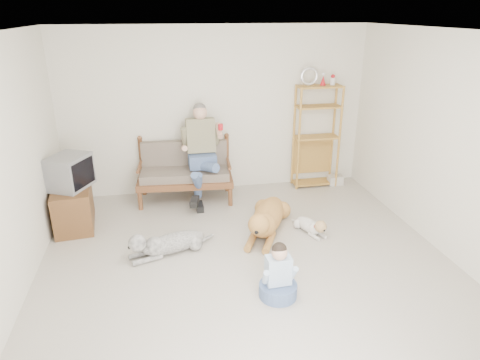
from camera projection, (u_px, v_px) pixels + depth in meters
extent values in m
plane|color=beige|center=(253.00, 277.00, 4.99)|extent=(5.50, 5.50, 0.00)
plane|color=silver|center=(256.00, 33.00, 3.99)|extent=(5.50, 5.50, 0.00)
plane|color=beige|center=(217.00, 111.00, 6.99)|extent=(5.00, 0.00, 5.00)
plane|color=beige|center=(465.00, 154.00, 4.94)|extent=(0.00, 5.50, 5.50)
cube|color=brown|center=(185.00, 180.00, 6.88)|extent=(1.55, 0.82, 0.10)
cube|color=#726356|center=(185.00, 173.00, 6.84)|extent=(1.42, 0.71, 0.13)
cube|color=#726356|center=(183.00, 155.00, 6.97)|extent=(1.39, 0.23, 0.45)
cylinder|color=brown|center=(182.00, 142.00, 6.95)|extent=(1.40, 0.16, 0.05)
cylinder|color=brown|center=(142.00, 202.00, 6.55)|extent=(0.07, 0.07, 0.30)
cylinder|color=brown|center=(141.00, 169.00, 6.98)|extent=(0.07, 0.07, 0.95)
cylinder|color=brown|center=(231.00, 195.00, 6.80)|extent=(0.07, 0.07, 0.30)
cylinder|color=brown|center=(225.00, 164.00, 7.23)|extent=(0.07, 0.07, 0.95)
cube|color=#505E92|center=(202.00, 160.00, 6.82)|extent=(0.43, 0.41, 0.21)
cube|color=gray|center=(201.00, 135.00, 6.78)|extent=(0.45, 0.31, 0.56)
sphere|color=tan|center=(200.00, 112.00, 6.61)|extent=(0.22, 0.22, 0.22)
sphere|color=#5F5954|center=(200.00, 109.00, 6.61)|extent=(0.20, 0.20, 0.20)
cylinder|color=#B5131B|center=(221.00, 127.00, 6.55)|extent=(0.07, 0.07, 0.10)
cube|color=#C38B3D|center=(320.00, 86.00, 6.97)|extent=(0.74, 0.30, 0.03)
torus|color=silver|center=(309.00, 76.00, 6.87)|extent=(0.30, 0.05, 0.30)
cone|color=#B5131B|center=(323.00, 80.00, 6.94)|extent=(0.10, 0.10, 0.16)
cylinder|color=#C38B3D|center=(299.00, 141.00, 7.10)|extent=(0.04, 0.04, 1.75)
cylinder|color=#C38B3D|center=(294.00, 136.00, 7.35)|extent=(0.04, 0.04, 1.75)
cylinder|color=#C38B3D|center=(339.00, 138.00, 7.22)|extent=(0.04, 0.04, 1.75)
cylinder|color=#C38B3D|center=(333.00, 134.00, 7.48)|extent=(0.04, 0.04, 1.75)
cube|color=silver|center=(335.00, 180.00, 7.59)|extent=(0.25, 0.19, 0.16)
cube|color=brown|center=(74.00, 206.00, 6.07)|extent=(0.59, 0.95, 0.60)
cube|color=brown|center=(53.00, 214.00, 5.83)|extent=(0.06, 0.40, 0.50)
cube|color=brown|center=(59.00, 201.00, 6.23)|extent=(0.06, 0.40, 0.50)
cube|color=slate|center=(69.00, 172.00, 5.86)|extent=(0.64, 0.69, 0.46)
cube|color=black|center=(83.00, 173.00, 5.81)|extent=(0.22, 0.43, 0.37)
cube|color=white|center=(144.00, 177.00, 7.14)|extent=(0.12, 0.02, 0.08)
ellipsoid|color=#B2753E|center=(268.00, 216.00, 6.06)|extent=(0.86, 1.19, 0.35)
sphere|color=#B2753E|center=(263.00, 225.00, 5.75)|extent=(0.35, 0.35, 0.35)
sphere|color=#B2753E|center=(259.00, 225.00, 5.44)|extent=(0.28, 0.28, 0.28)
ellipsoid|color=#B2753E|center=(257.00, 231.00, 5.33)|extent=(0.20, 0.23, 0.11)
cylinder|color=#B2753E|center=(275.00, 206.00, 6.60)|extent=(0.10, 0.45, 0.06)
ellipsoid|color=#B2753E|center=(252.00, 223.00, 5.49)|extent=(0.10, 0.11, 0.14)
ellipsoid|color=#B2753E|center=(267.00, 225.00, 5.44)|extent=(0.10, 0.11, 0.14)
ellipsoid|color=silver|center=(174.00, 243.00, 5.47)|extent=(0.89, 0.54, 0.25)
sphere|color=silver|center=(155.00, 247.00, 5.34)|extent=(0.25, 0.25, 0.25)
sphere|color=silver|center=(137.00, 243.00, 5.20)|extent=(0.22, 0.22, 0.22)
ellipsoid|color=silver|center=(130.00, 247.00, 5.17)|extent=(0.18, 0.14, 0.08)
cylinder|color=silver|center=(204.00, 240.00, 5.69)|extent=(0.29, 0.24, 0.04)
ellipsoid|color=silver|center=(137.00, 240.00, 5.28)|extent=(0.08, 0.07, 0.11)
ellipsoid|color=silver|center=(141.00, 245.00, 5.15)|extent=(0.08, 0.07, 0.11)
ellipsoid|color=silver|center=(308.00, 225.00, 5.99)|extent=(0.35, 0.50, 0.18)
sphere|color=silver|center=(315.00, 228.00, 5.88)|extent=(0.18, 0.18, 0.18)
sphere|color=tan|center=(320.00, 227.00, 5.76)|extent=(0.16, 0.16, 0.16)
ellipsoid|color=tan|center=(324.00, 230.00, 5.70)|extent=(0.11, 0.13, 0.06)
cylinder|color=silver|center=(298.00, 222.00, 6.19)|extent=(0.14, 0.16, 0.03)
cone|color=tan|center=(317.00, 224.00, 5.72)|extent=(0.05, 0.05, 0.06)
cone|color=tan|center=(323.00, 222.00, 5.78)|extent=(0.05, 0.05, 0.06)
torus|color=#B5131B|center=(319.00, 227.00, 5.78)|extent=(0.15, 0.15, 0.02)
cylinder|color=#505E92|center=(278.00, 290.00, 4.63)|extent=(0.41, 0.41, 0.15)
cube|color=silver|center=(278.00, 270.00, 4.55)|extent=(0.27, 0.18, 0.32)
sphere|color=tan|center=(279.00, 252.00, 4.45)|extent=(0.17, 0.17, 0.17)
sphere|color=black|center=(279.00, 250.00, 4.45)|extent=(0.16, 0.16, 0.16)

